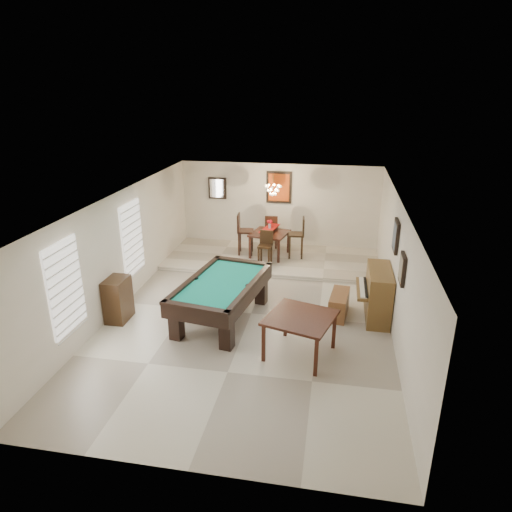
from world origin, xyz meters
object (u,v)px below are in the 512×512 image
(piano_bench, at_px, (339,304))
(dining_table, at_px, (269,242))
(pool_table, at_px, (222,301))
(dining_chair_east, at_px, (296,237))
(apothecary_chest, at_px, (118,299))
(dining_chair_west, at_px, (246,234))
(flower_vase, at_px, (270,224))
(square_table, at_px, (300,335))
(dining_chair_south, at_px, (265,249))
(dining_chair_north, at_px, (272,231))
(upright_piano, at_px, (372,293))
(chandelier, at_px, (273,186))

(piano_bench, height_order, dining_table, dining_table)
(pool_table, height_order, dining_chair_east, dining_chair_east)
(apothecary_chest, distance_m, dining_chair_west, 4.62)
(pool_table, xyz_separation_m, piano_bench, (2.49, 0.64, -0.18))
(dining_chair_east, bearing_deg, dining_chair_west, -96.12)
(flower_vase, xyz_separation_m, dining_chair_east, (0.76, 0.02, -0.37))
(square_table, xyz_separation_m, dining_table, (-1.31, 4.82, 0.13))
(piano_bench, relative_size, dining_chair_south, 0.97)
(square_table, bearing_deg, dining_chair_south, 107.96)
(square_table, height_order, flower_vase, flower_vase)
(dining_chair_north, bearing_deg, upright_piano, 122.59)
(square_table, bearing_deg, dining_table, 105.17)
(pool_table, bearing_deg, dining_table, 92.17)
(chandelier, bearing_deg, pool_table, -99.11)
(dining_chair_east, height_order, chandelier, chandelier)
(square_table, height_order, dining_chair_west, dining_chair_west)
(dining_table, bearing_deg, pool_table, -97.03)
(dining_chair_east, bearing_deg, dining_chair_south, -49.46)
(square_table, relative_size, dining_chair_east, 0.99)
(square_table, bearing_deg, dining_chair_west, 112.56)
(dining_chair_north, distance_m, chandelier, 1.84)
(square_table, xyz_separation_m, flower_vase, (-1.31, 4.82, 0.67))
(flower_vase, xyz_separation_m, chandelier, (0.11, -0.19, 1.13))
(square_table, bearing_deg, chandelier, 104.52)
(dining_table, relative_size, chandelier, 1.65)
(dining_chair_south, distance_m, dining_chair_north, 1.53)
(piano_bench, relative_size, flower_vase, 3.47)
(chandelier, bearing_deg, dining_chair_north, 99.41)
(upright_piano, relative_size, dining_table, 1.35)
(pool_table, distance_m, chandelier, 4.02)
(apothecary_chest, bearing_deg, flower_vase, 57.37)
(piano_bench, xyz_separation_m, flower_vase, (-2.02, 3.11, 0.81))
(piano_bench, distance_m, dining_chair_east, 3.40)
(pool_table, distance_m, square_table, 2.07)
(square_table, xyz_separation_m, apothecary_chest, (-3.97, 0.67, 0.08))
(piano_bench, height_order, apothecary_chest, apothecary_chest)
(flower_vase, height_order, dining_chair_south, flower_vase)
(pool_table, distance_m, dining_table, 3.78)
(dining_table, bearing_deg, dining_chair_east, 1.25)
(chandelier, bearing_deg, piano_bench, -56.76)
(pool_table, distance_m, dining_chair_north, 4.53)
(pool_table, xyz_separation_m, chandelier, (0.57, 3.56, 1.76))
(pool_table, height_order, square_table, pool_table)
(dining_chair_west, bearing_deg, pool_table, 177.42)
(dining_table, xyz_separation_m, chandelier, (0.11, -0.19, 1.67))
(dining_table, xyz_separation_m, dining_chair_south, (-0.00, -0.78, 0.07))
(apothecary_chest, distance_m, dining_table, 4.93)
(dining_chair_south, xyz_separation_m, dining_chair_north, (-0.04, 1.53, 0.03))
(dining_table, xyz_separation_m, dining_chair_east, (0.76, 0.02, 0.18))
(flower_vase, distance_m, chandelier, 1.15)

